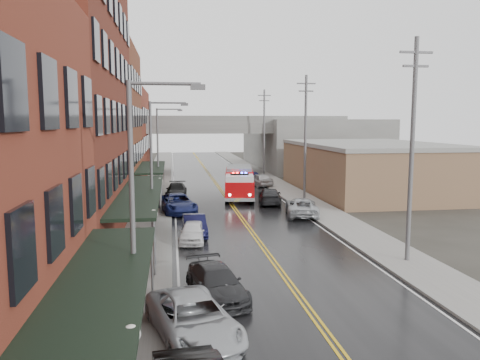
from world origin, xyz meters
TOP-DOWN VIEW (x-y plane):
  - road at (0.00, 30.00)m, footprint 11.00×160.00m
  - sidewalk_left at (-7.30, 30.00)m, footprint 3.00×160.00m
  - sidewalk_right at (7.30, 30.00)m, footprint 3.00×160.00m
  - curb_left at (-5.65, 30.00)m, footprint 0.30×160.00m
  - curb_right at (5.65, 30.00)m, footprint 0.30×160.00m
  - brick_building_b at (-13.30, 23.00)m, footprint 9.00×20.00m
  - brick_building_c at (-13.30, 40.50)m, footprint 9.00×15.00m
  - brick_building_far at (-13.30, 58.00)m, footprint 9.00×20.00m
  - tan_building at (16.00, 40.00)m, footprint 14.00×22.00m
  - right_far_block at (18.00, 70.00)m, footprint 18.00×30.00m
  - awning_0 at (-7.49, 4.00)m, footprint 2.60×16.00m
  - awning_1 at (-7.49, 23.00)m, footprint 2.60×18.00m
  - awning_2 at (-7.49, 40.50)m, footprint 2.60×13.00m
  - globe_lamp_0 at (-6.40, 2.00)m, footprint 0.44×0.44m
  - globe_lamp_1 at (-6.40, 16.00)m, footprint 0.44×0.44m
  - globe_lamp_2 at (-6.40, 30.00)m, footprint 0.44×0.44m
  - street_lamp_0 at (-6.55, 8.00)m, footprint 2.64×0.22m
  - street_lamp_1 at (-6.55, 24.00)m, footprint 2.64×0.22m
  - street_lamp_2 at (-6.55, 40.00)m, footprint 2.64×0.22m
  - utility_pole_0 at (7.20, 15.00)m, footprint 1.80×0.24m
  - utility_pole_1 at (7.20, 35.00)m, footprint 1.80×0.24m
  - utility_pole_2 at (7.20, 55.00)m, footprint 1.80×0.24m
  - overpass at (0.00, 62.00)m, footprint 40.00×10.00m
  - fire_truck at (1.23, 37.64)m, footprint 4.32×8.83m
  - parked_car_left_2 at (-4.78, 7.60)m, footprint 3.78×5.86m
  - parked_car_left_3 at (-3.60, 11.30)m, footprint 2.83×5.04m
  - parked_car_left_4 at (-4.19, 21.09)m, footprint 2.06×4.05m
  - parked_car_left_5 at (-3.98, 22.80)m, footprint 1.61×4.25m
  - parked_car_left_6 at (-5.00, 31.01)m, footprint 3.59×6.09m
  - parked_car_left_7 at (-5.00, 39.20)m, footprint 2.33×5.11m
  - parked_car_right_0 at (5.00, 28.20)m, footprint 3.49×5.74m
  - parked_car_right_1 at (3.60, 34.14)m, footprint 2.84×5.29m
  - parked_car_right_2 at (4.98, 46.20)m, footprint 2.79×4.86m
  - parked_car_right_3 at (3.92, 48.60)m, footprint 2.81×4.80m

SIDE VIEW (x-z plane):
  - road at x=0.00m, z-range 0.00..0.02m
  - sidewalk_left at x=-7.30m, z-range 0.00..0.15m
  - sidewalk_right at x=7.30m, z-range 0.00..0.15m
  - curb_left at x=-5.65m, z-range 0.00..0.15m
  - curb_right at x=5.65m, z-range 0.00..0.15m
  - parked_car_left_4 at x=-4.19m, z-range 0.00..1.32m
  - parked_car_left_3 at x=-3.60m, z-range 0.00..1.38m
  - parked_car_left_5 at x=-3.98m, z-range 0.00..1.38m
  - parked_car_left_7 at x=-5.00m, z-range 0.00..1.45m
  - parked_car_right_1 at x=3.60m, z-range 0.00..1.46m
  - parked_car_right_0 at x=5.00m, z-range 0.00..1.49m
  - parked_car_right_3 at x=3.92m, z-range 0.00..1.50m
  - parked_car_left_2 at x=-4.78m, z-range 0.00..1.50m
  - parked_car_right_2 at x=4.98m, z-range 0.00..1.56m
  - parked_car_left_6 at x=-5.00m, z-range 0.00..1.59m
  - fire_truck at x=1.23m, z-range 0.13..3.25m
  - globe_lamp_0 at x=-6.40m, z-range 0.75..3.87m
  - globe_lamp_1 at x=-6.40m, z-range 0.75..3.87m
  - globe_lamp_2 at x=-6.40m, z-range 0.75..3.87m
  - tan_building at x=16.00m, z-range 0.00..5.00m
  - awning_2 at x=-7.49m, z-range 1.44..4.53m
  - awning_0 at x=-7.49m, z-range 1.44..4.53m
  - awning_1 at x=-7.49m, z-range 1.44..4.53m
  - right_far_block at x=18.00m, z-range 0.00..8.00m
  - street_lamp_0 at x=-6.55m, z-range 0.69..9.69m
  - street_lamp_1 at x=-6.55m, z-range 0.69..9.69m
  - street_lamp_2 at x=-6.55m, z-range 0.69..9.69m
  - overpass at x=0.00m, z-range 2.24..9.74m
  - brick_building_far at x=-13.30m, z-range 0.00..12.00m
  - utility_pole_0 at x=7.20m, z-range 0.31..12.31m
  - utility_pole_1 at x=7.20m, z-range 0.31..12.31m
  - utility_pole_2 at x=7.20m, z-range 0.31..12.31m
  - brick_building_c at x=-13.30m, z-range 0.00..15.00m
  - brick_building_b at x=-13.30m, z-range 0.00..18.00m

